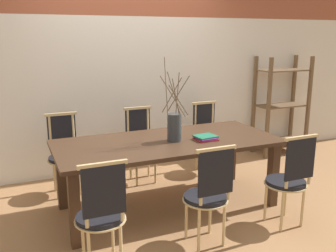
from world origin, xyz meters
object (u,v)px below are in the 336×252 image
at_px(chair_far_center, 208,135).
at_px(vase_centerpiece, 174,126).
at_px(book_stack, 206,138).
at_px(shelving_rack, 281,106).
at_px(chair_near_center, 290,177).
at_px(dining_table, 168,149).

height_order(chair_far_center, vase_centerpiece, vase_centerpiece).
bearing_deg(book_stack, shelving_rack, 31.54).
distance_m(book_stack, shelving_rack, 2.28).
relative_size(vase_centerpiece, book_stack, 3.61).
xyz_separation_m(chair_near_center, shelving_rack, (1.44, 1.88, 0.24)).
relative_size(book_stack, shelving_rack, 0.16).
height_order(vase_centerpiece, book_stack, vase_centerpiece).
relative_size(dining_table, book_stack, 9.79).
bearing_deg(dining_table, book_stack, -19.36).
bearing_deg(vase_centerpiece, chair_far_center, 44.67).
xyz_separation_m(vase_centerpiece, shelving_rack, (2.25, 1.11, -0.15)).
distance_m(chair_near_center, shelving_rack, 2.38).
bearing_deg(shelving_rack, chair_near_center, -127.38).
distance_m(dining_table, vase_centerpiece, 0.25).
distance_m(dining_table, shelving_rack, 2.54).
height_order(dining_table, shelving_rack, shelving_rack).
bearing_deg(chair_near_center, shelving_rack, 52.62).
xyz_separation_m(dining_table, chair_far_center, (0.92, 0.82, -0.15)).
bearing_deg(dining_table, shelving_rack, 24.83).
relative_size(dining_table, chair_near_center, 2.49).
bearing_deg(shelving_rack, book_stack, -148.46).
distance_m(chair_near_center, vase_centerpiece, 1.19).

